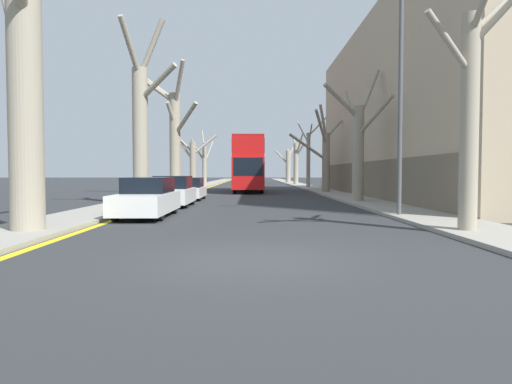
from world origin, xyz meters
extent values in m
plane|color=#2B2D30|center=(0.00, 0.00, 0.00)|extent=(300.00, 300.00, 0.00)
cube|color=gray|center=(-6.08, 50.00, 0.06)|extent=(2.40, 120.00, 0.12)
cube|color=gray|center=(6.08, 50.00, 0.06)|extent=(2.40, 120.00, 0.12)
cube|color=tan|center=(12.28, 21.43, 5.79)|extent=(10.00, 30.73, 11.59)
cube|color=#6B5E4C|center=(7.26, 21.43, 1.16)|extent=(0.12, 30.11, 2.32)
cube|color=yellow|center=(-4.70, 50.00, 0.00)|extent=(0.24, 120.00, 0.01)
cylinder|color=gray|center=(-5.87, 3.55, 3.70)|extent=(0.86, 0.86, 7.40)
cylinder|color=gray|center=(-6.53, 4.39, 5.47)|extent=(1.71, 2.05, 2.87)
cylinder|color=gray|center=(-5.62, 14.67, 3.42)|extent=(0.77, 0.77, 6.84)
cylinder|color=gray|center=(-5.00, 14.46, 7.74)|extent=(1.56, 0.74, 2.83)
cylinder|color=gray|center=(-4.64, 14.07, 6.00)|extent=(2.23, 1.51, 1.70)
cylinder|color=gray|center=(-5.81, 13.70, 7.56)|extent=(0.69, 2.19, 2.58)
cylinder|color=gray|center=(-5.70, 25.53, 3.74)|extent=(0.82, 0.82, 7.47)
cylinder|color=gray|center=(-4.82, 24.66, 5.48)|extent=(2.10, 2.07, 2.30)
cylinder|color=gray|center=(-5.88, 25.01, 5.87)|extent=(0.69, 1.34, 1.73)
cylinder|color=gray|center=(-7.10, 25.02, 7.78)|extent=(3.05, 1.34, 2.20)
cylinder|color=gray|center=(-7.17, 25.85, 8.02)|extent=(3.15, 0.97, 2.40)
cylinder|color=gray|center=(-5.26, 24.62, 7.97)|extent=(1.25, 2.16, 3.14)
cylinder|color=gray|center=(-5.72, 35.84, 2.29)|extent=(0.62, 0.62, 4.58)
cylinder|color=gray|center=(-4.63, 36.15, 4.33)|extent=(2.38, 0.87, 2.07)
cylinder|color=gray|center=(-6.40, 36.30, 4.23)|extent=(1.58, 1.17, 1.46)
cylinder|color=gray|center=(-6.62, 36.45, 4.02)|extent=(2.04, 1.49, 2.59)
cylinder|color=gray|center=(-5.78, 46.99, 2.40)|extent=(0.53, 0.53, 4.81)
cylinder|color=gray|center=(-5.36, 48.09, 4.14)|extent=(1.06, 2.39, 2.89)
cylinder|color=gray|center=(-6.01, 47.92, 5.63)|extent=(0.68, 2.05, 2.58)
cylinder|color=gray|center=(-5.75, 46.49, 4.11)|extent=(0.24, 1.18, 2.20)
cylinder|color=gray|center=(-6.39, 47.22, 3.95)|extent=(1.43, 0.67, 1.67)
cylinder|color=gray|center=(-6.54, 46.81, 4.27)|extent=(1.73, 0.59, 2.97)
cylinder|color=gray|center=(5.60, 3.43, 2.84)|extent=(0.47, 0.47, 5.68)
cylinder|color=gray|center=(6.28, 3.71, 5.76)|extent=(1.51, 0.76, 1.35)
cylinder|color=gray|center=(4.92, 3.11, 4.84)|extent=(1.54, 0.83, 1.49)
cylinder|color=gray|center=(5.65, 15.95, 2.58)|extent=(0.62, 0.62, 5.17)
cylinder|color=gray|center=(6.35, 16.66, 5.87)|extent=(1.68, 1.69, 3.02)
cylinder|color=gray|center=(6.23, 14.89, 4.50)|extent=(1.41, 2.34, 1.90)
cylinder|color=gray|center=(4.66, 15.43, 5.31)|extent=(2.19, 1.30, 1.73)
cylinder|color=gray|center=(5.47, 16.89, 4.87)|extent=(0.60, 2.09, 2.85)
cylinder|color=gray|center=(5.86, 27.85, 2.37)|extent=(0.60, 0.60, 4.74)
cylinder|color=gray|center=(5.29, 26.66, 5.06)|extent=(1.39, 2.60, 2.57)
cylinder|color=gray|center=(5.54, 27.29, 5.61)|extent=(0.92, 1.39, 2.54)
cylinder|color=gray|center=(4.40, 27.73, 3.65)|extent=(3.06, 0.47, 2.17)
cylinder|color=gray|center=(6.51, 28.17, 5.09)|extent=(1.52, 0.88, 1.55)
cylinder|color=gray|center=(5.84, 38.95, 2.88)|extent=(0.41, 0.41, 5.75)
cylinder|color=gray|center=(5.94, 38.34, 5.47)|extent=(0.35, 1.36, 2.21)
cylinder|color=gray|center=(6.77, 38.43, 6.42)|extent=(2.01, 1.21, 2.10)
cylinder|color=gray|center=(5.34, 39.75, 5.87)|extent=(1.19, 1.78, 2.47)
cylinder|color=gray|center=(5.77, 51.49, 2.75)|extent=(0.64, 0.64, 5.51)
cylinder|color=gray|center=(6.28, 51.02, 4.62)|extent=(1.30, 1.23, 1.85)
cylinder|color=gray|center=(5.61, 51.94, 5.54)|extent=(0.59, 1.17, 2.06)
cylinder|color=gray|center=(6.12, 50.55, 5.24)|extent=(0.97, 2.12, 2.89)
cylinder|color=gray|center=(5.66, 62.85, 2.54)|extent=(0.77, 0.77, 5.07)
cylinder|color=gray|center=(4.68, 63.32, 4.05)|extent=(2.23, 1.25, 2.36)
cylinder|color=gray|center=(5.85, 63.38, 3.95)|extent=(0.72, 1.36, 2.34)
cylinder|color=gray|center=(6.07, 63.29, 4.75)|extent=(1.17, 1.22, 1.81)
cylinder|color=gray|center=(5.72, 64.18, 4.17)|extent=(0.41, 2.84, 2.60)
cube|color=red|center=(-0.30, 30.52, 1.58)|extent=(2.44, 10.94, 2.46)
cube|color=red|center=(-0.30, 30.52, 3.58)|extent=(2.39, 10.72, 1.54)
cube|color=#A91111|center=(-0.30, 30.52, 4.41)|extent=(2.39, 10.72, 0.12)
cube|color=black|center=(-0.30, 30.52, 2.05)|extent=(2.47, 9.63, 1.28)
cube|color=black|center=(-0.30, 30.52, 3.66)|extent=(2.47, 9.63, 1.17)
cube|color=black|center=(-0.30, 25.07, 2.05)|extent=(2.19, 0.06, 1.35)
cylinder|color=black|center=(-1.35, 27.24, 0.49)|extent=(0.30, 0.99, 0.99)
cylinder|color=black|center=(0.75, 27.24, 0.49)|extent=(0.30, 0.99, 0.99)
cylinder|color=black|center=(-1.35, 33.58, 0.49)|extent=(0.30, 0.99, 0.99)
cylinder|color=black|center=(0.75, 33.58, 0.49)|extent=(0.30, 0.99, 0.99)
cube|color=silver|center=(-3.83, 8.18, 0.52)|extent=(1.70, 4.58, 0.69)
cube|color=black|center=(-3.83, 8.46, 1.16)|extent=(1.50, 2.38, 0.57)
cylinder|color=black|center=(-4.57, 6.81, 0.31)|extent=(0.20, 0.61, 0.61)
cylinder|color=black|center=(-3.08, 6.81, 0.31)|extent=(0.20, 0.61, 0.61)
cylinder|color=black|center=(-4.57, 9.55, 0.31)|extent=(0.20, 0.61, 0.61)
cylinder|color=black|center=(-3.08, 9.55, 0.31)|extent=(0.20, 0.61, 0.61)
cube|color=silver|center=(-3.83, 13.47, 0.51)|extent=(1.79, 4.00, 0.67)
cube|color=black|center=(-3.83, 13.71, 1.15)|extent=(1.58, 2.08, 0.61)
cylinder|color=black|center=(-4.61, 12.27, 0.30)|extent=(0.20, 0.60, 0.60)
cylinder|color=black|center=(-3.04, 12.27, 0.30)|extent=(0.20, 0.60, 0.60)
cylinder|color=black|center=(-4.61, 14.67, 0.30)|extent=(0.20, 0.60, 0.60)
cylinder|color=black|center=(-3.04, 14.67, 0.30)|extent=(0.20, 0.60, 0.60)
cube|color=silver|center=(-3.83, 18.78, 0.46)|extent=(1.82, 4.06, 0.56)
cube|color=black|center=(-3.83, 19.02, 1.03)|extent=(1.60, 2.11, 0.59)
cylinder|color=black|center=(-4.62, 17.56, 0.32)|extent=(0.20, 0.64, 0.64)
cylinder|color=black|center=(-3.03, 17.56, 0.32)|extent=(0.20, 0.64, 0.64)
cylinder|color=black|center=(-4.62, 20.00, 0.32)|extent=(0.20, 0.64, 0.64)
cylinder|color=black|center=(-3.03, 20.00, 0.32)|extent=(0.20, 0.64, 0.64)
cylinder|color=#4C4F54|center=(5.24, 7.84, 4.01)|extent=(0.16, 0.16, 8.03)
camera|label=1|loc=(-0.02, -8.36, 1.60)|focal=32.00mm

